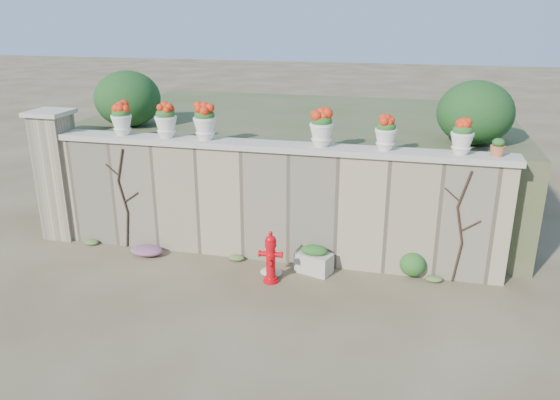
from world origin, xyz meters
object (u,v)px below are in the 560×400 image
(fire_hydrant, at_px, (271,257))
(terracotta_pot, at_px, (498,148))
(urn_pot_0, at_px, (121,119))
(planter_box, at_px, (314,260))

(fire_hydrant, xyz_separation_m, terracotta_pot, (3.36, 0.94, 1.78))
(urn_pot_0, bearing_deg, terracotta_pot, 0.00)
(fire_hydrant, distance_m, urn_pot_0, 3.68)
(urn_pot_0, distance_m, terracotta_pot, 6.35)
(terracotta_pot, bearing_deg, fire_hydrant, -164.37)
(urn_pot_0, xyz_separation_m, terracotta_pot, (6.35, 0.00, -0.16))
(urn_pot_0, bearing_deg, fire_hydrant, -17.49)
(fire_hydrant, xyz_separation_m, urn_pot_0, (-2.98, 0.94, 1.94))
(terracotta_pot, bearing_deg, planter_box, -171.17)
(fire_hydrant, height_order, urn_pot_0, urn_pot_0)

